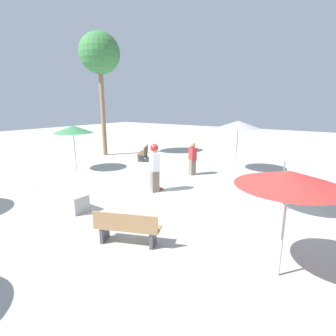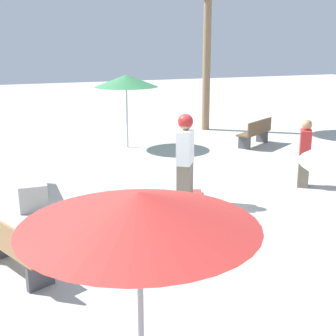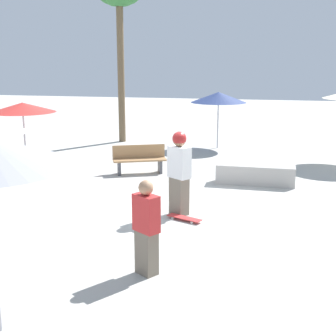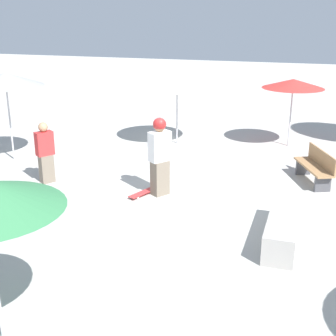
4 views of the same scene
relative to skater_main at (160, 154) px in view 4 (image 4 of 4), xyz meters
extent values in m
plane|color=#B2AFA8|center=(0.51, -0.02, -1.01)|extent=(60.00, 60.00, 0.00)
cube|color=#726656|center=(0.00, 0.00, -0.59)|extent=(0.45, 0.48, 0.85)
cube|color=white|center=(0.00, 0.00, 0.19)|extent=(0.52, 0.57, 0.70)
sphere|color=#8C6647|center=(0.00, 0.00, 0.68)|extent=(0.28, 0.28, 0.28)
sphere|color=maroon|center=(0.00, 0.00, 0.71)|extent=(0.31, 0.31, 0.31)
cube|color=red|center=(-0.38, -0.19, -0.95)|extent=(0.49, 0.82, 0.02)
cylinder|color=silver|center=(-0.40, -0.45, -0.99)|extent=(0.05, 0.06, 0.05)
cylinder|color=silver|center=(-0.55, -0.39, -0.99)|extent=(0.05, 0.06, 0.05)
cylinder|color=silver|center=(-0.21, 0.01, -0.99)|extent=(0.05, 0.06, 0.05)
cylinder|color=silver|center=(-0.36, 0.07, -0.99)|extent=(0.05, 0.06, 0.05)
cube|color=#A8A39E|center=(2.97, -1.58, -0.74)|extent=(0.59, 2.15, 0.54)
cube|color=#47474C|center=(3.73, 1.31, -0.81)|extent=(0.40, 0.23, 0.40)
cube|color=#47474C|center=(3.24, 2.46, -0.81)|extent=(0.40, 0.23, 0.40)
cube|color=#9E754C|center=(3.49, 1.88, -0.59)|extent=(1.03, 1.64, 0.05)
cube|color=#9E754C|center=(3.67, 1.96, -0.36)|extent=(0.66, 1.49, 0.40)
cylinder|color=#B7B7BC|center=(-5.00, 1.38, 0.19)|extent=(0.05, 0.05, 2.40)
cone|color=#99999E|center=(-5.00, 1.38, 1.34)|extent=(2.14, 2.14, 0.36)
cylinder|color=#B7B7BC|center=(-0.85, 4.45, 0.02)|extent=(0.05, 0.05, 2.06)
cone|color=white|center=(-0.85, 4.45, 0.99)|extent=(2.37, 2.37, 0.36)
cylinder|color=#B7B7BC|center=(2.70, 5.20, 0.02)|extent=(0.05, 0.05, 2.06)
cone|color=red|center=(2.70, 5.20, 1.00)|extent=(1.94, 1.94, 0.28)
cube|color=#726656|center=(-3.02, -0.05, -0.65)|extent=(0.39, 0.41, 0.73)
cube|color=red|center=(-3.02, -0.05, 0.02)|extent=(0.44, 0.49, 0.60)
sphere|color=tan|center=(-3.02, -0.05, 0.44)|extent=(0.24, 0.24, 0.24)
camera|label=1|loc=(7.70, 6.02, 2.31)|focal=28.00mm
camera|label=2|loc=(3.76, 8.47, 2.27)|focal=50.00mm
camera|label=3|loc=(-9.81, -1.87, 2.41)|focal=50.00mm
camera|label=4|loc=(3.23, -9.92, 3.23)|focal=50.00mm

